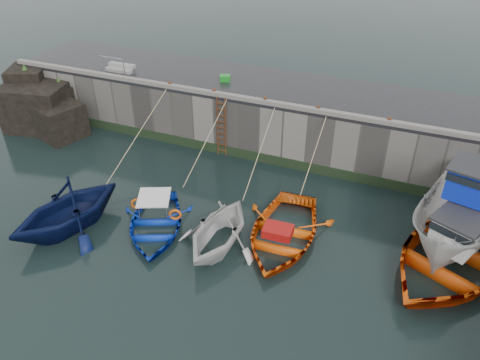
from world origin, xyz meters
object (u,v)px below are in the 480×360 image
at_px(fish_crate, 225,78).
at_px(bollard_c, 265,100).
at_px(bollard_e, 389,121).
at_px(boat_near_white, 71,227).
at_px(bollard_d, 318,109).
at_px(bollard_b, 214,92).
at_px(boat_far_white, 461,216).
at_px(ladder, 221,127).
at_px(boat_near_blacktrim, 219,245).
at_px(boat_near_navy, 282,238).
at_px(bollard_a, 170,85).
at_px(boat_near_blue, 155,228).
at_px(boat_far_orange, 456,253).

relative_size(fish_crate, bollard_c, 1.95).
bearing_deg(bollard_e, boat_near_white, -143.81).
xyz_separation_m(bollard_c, bollard_d, (2.60, 0.00, 0.00)).
height_order(bollard_b, bollard_c, same).
relative_size(boat_near_white, boat_far_white, 0.61).
xyz_separation_m(ladder, boat_near_white, (-3.35, -7.97, -1.59)).
bearing_deg(bollard_b, ladder, -33.86).
bearing_deg(boat_near_blacktrim, bollard_d, 75.48).
height_order(boat_near_navy, bollard_a, bollard_a).
bearing_deg(boat_near_blacktrim, fish_crate, 113.30).
bearing_deg(boat_near_blue, ladder, 65.51).
distance_m(boat_far_white, bollard_c, 10.01).
height_order(ladder, boat_far_white, boat_far_white).
distance_m(boat_near_navy, fish_crate, 10.01).
height_order(boat_near_white, fish_crate, fish_crate).
distance_m(ladder, bollard_b, 1.81).
distance_m(ladder, boat_near_navy, 7.47).
bearing_deg(boat_far_white, bollard_e, 152.77).
height_order(boat_near_blacktrim, fish_crate, fish_crate).
bearing_deg(ladder, bollard_a, 173.62).
bearing_deg(boat_near_blacktrim, boat_near_blue, -177.39).
distance_m(boat_near_blue, boat_far_orange, 11.81).
distance_m(bollard_b, bollard_d, 5.30).
relative_size(boat_far_orange, bollard_a, 32.89).
bearing_deg(ladder, bollard_e, 2.40).
bearing_deg(boat_near_white, bollard_e, 54.55).
relative_size(boat_near_blue, boat_far_orange, 0.50).
bearing_deg(bollard_c, bollard_e, 0.00).
bearing_deg(boat_near_navy, fish_crate, 124.44).
bearing_deg(boat_near_navy, bollard_c, 113.63).
xyz_separation_m(ladder, boat_near_blue, (-0.04, -6.68, -1.59)).
distance_m(boat_near_blacktrim, bollard_c, 7.72).
bearing_deg(boat_near_blue, bollard_a, 88.71).
bearing_deg(boat_near_navy, boat_far_orange, 6.38).
bearing_deg(boat_near_blacktrim, boat_far_orange, 16.92).
bearing_deg(boat_near_white, fish_crate, 93.93).
xyz_separation_m(boat_near_navy, fish_crate, (-5.79, 7.47, 3.32)).
distance_m(fish_crate, bollard_b, 1.87).
bearing_deg(bollard_e, bollard_c, 180.00).
xyz_separation_m(ladder, fish_crate, (-0.74, 2.20, 1.73)).
height_order(ladder, bollard_c, bollard_c).
height_order(boat_near_white, boat_near_blue, boat_near_white).
bearing_deg(boat_far_orange, fish_crate, 177.15).
relative_size(bollard_b, bollard_d, 1.00).
distance_m(boat_near_white, bollard_e, 14.45).
relative_size(boat_near_blacktrim, bollard_a, 14.88).
xyz_separation_m(boat_near_blacktrim, fish_crate, (-3.59, 8.81, 3.32)).
xyz_separation_m(boat_near_navy, boat_far_orange, (6.43, 1.10, 0.51)).
distance_m(boat_near_blue, bollard_e, 11.17).
xyz_separation_m(boat_near_navy, bollard_a, (-8.05, 5.61, 3.30)).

